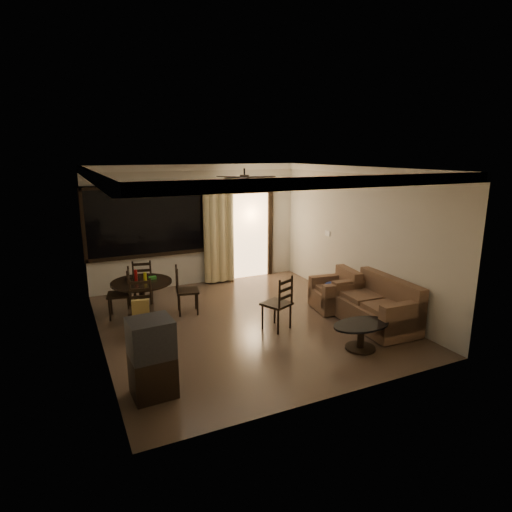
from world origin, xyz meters
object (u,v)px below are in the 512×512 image
dining_chair_west (120,303)px  side_chair (277,313)px  dining_chair_north (143,290)px  armchair (337,293)px  coffee_table (361,332)px  sofa (378,307)px  dining_table (142,289)px  dining_chair_south (142,318)px  dining_chair_east (187,299)px  tv_cabinet (152,358)px

dining_chair_west → side_chair: (2.43, -1.77, 0.01)m
dining_chair_west → dining_chair_north: (0.55, 0.60, 0.00)m
armchair → coffee_table: bearing=-104.8°
sofa → dining_table: bearing=152.1°
dining_chair_south → side_chair: 2.34m
sofa → side_chair: (-1.72, 0.64, -0.05)m
dining_chair_east → armchair: dining_chair_east is taller
dining_chair_west → tv_cabinet: tv_cabinet is taller
side_chair → armchair: bearing=169.5°
tv_cabinet → coffee_table: 3.28m
side_chair → sofa: bearing=135.5°
sofa → armchair: bearing=102.8°
dining_chair_west → dining_chair_south: (0.22, -1.01, 0.02)m
side_chair → tv_cabinet: bearing=2.1°
dining_chair_east → side_chair: side_chair is taller
dining_chair_north → armchair: dining_chair_north is taller
armchair → coffee_table: (-0.71, -1.65, -0.04)m
dining_chair_west → coffee_table: dining_chair_west is taller
dining_chair_south → tv_cabinet: tv_cabinet is taller
dining_chair_east → armchair: (2.76, -1.06, 0.05)m
coffee_table → side_chair: 1.52m
dining_chair_west → tv_cabinet: bearing=11.5°
coffee_table → side_chair: size_ratio=1.00×
tv_cabinet → sofa: bearing=5.0°
coffee_table → sofa: bearing=35.9°
dining_chair_east → sofa: size_ratio=0.58×
sofa → armchair: size_ratio=1.84×
dining_table → armchair: (3.58, -1.23, -0.23)m
dining_table → dining_chair_west: (-0.39, 0.17, -0.27)m
sofa → coffee_table: sofa is taller
sofa → side_chair: 1.83m
dining_chair_east → dining_chair_south: (-0.99, -0.67, 0.02)m
dining_table → dining_chair_east: (0.82, -0.17, -0.27)m
dining_chair_west → dining_chair_north: same height
dining_chair_east → tv_cabinet: (-1.22, -2.63, 0.24)m
dining_chair_south → tv_cabinet: (-0.23, -1.96, 0.22)m
dining_chair_east → dining_chair_south: 1.20m
dining_table → dining_chair_east: size_ratio=1.19×
dining_chair_south → dining_chair_west: bearing=113.7°
tv_cabinet → armchair: (3.98, 1.58, -0.19)m
dining_table → dining_chair_west: 0.51m
armchair → side_chair: bearing=-157.9°
dining_chair_south → dining_chair_north: 1.64m
dining_chair_west → side_chair: side_chair is taller
dining_table → sofa: (3.76, -2.24, -0.21)m
dining_chair_east → sofa: 3.60m
dining_table → coffee_table: (2.87, -2.88, -0.27)m
tv_cabinet → dining_table: bearing=79.1°
dining_chair_west → armchair: size_ratio=1.06×
dining_chair_north → side_chair: size_ratio=0.96×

